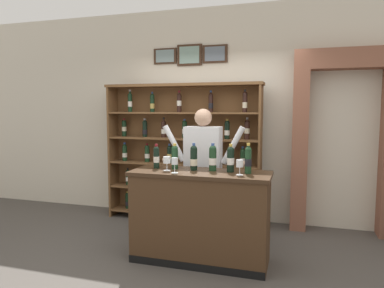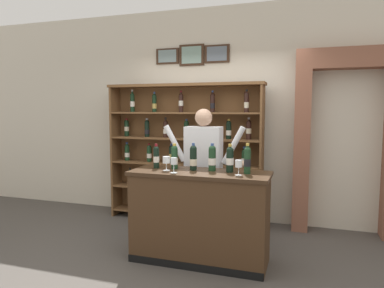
% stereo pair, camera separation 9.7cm
% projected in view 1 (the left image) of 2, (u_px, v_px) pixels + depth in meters
% --- Properties ---
extents(ground_plane, '(14.00, 14.00, 0.02)m').
position_uv_depth(ground_plane, '(186.00, 259.00, 3.95)').
color(ground_plane, '#47423D').
extents(back_wall, '(12.00, 0.19, 3.16)m').
position_uv_depth(back_wall, '(219.00, 114.00, 5.36)').
color(back_wall, beige).
rests_on(back_wall, ground).
extents(wine_shelf, '(2.34, 0.33, 2.03)m').
position_uv_depth(wine_shelf, '(183.00, 149.00, 5.21)').
color(wine_shelf, brown).
rests_on(wine_shelf, ground).
extents(archway_doorway, '(1.32, 0.45, 2.44)m').
position_uv_depth(archway_doorway, '(343.00, 133.00, 4.75)').
color(archway_doorway, brown).
rests_on(archway_doorway, ground).
extents(tasting_counter, '(1.51, 0.56, 1.00)m').
position_uv_depth(tasting_counter, '(200.00, 216.00, 3.85)').
color(tasting_counter, '#422B19').
rests_on(tasting_counter, ground).
extents(shopkeeper, '(1.06, 0.22, 1.67)m').
position_uv_depth(shopkeeper, '(203.00, 160.00, 4.34)').
color(shopkeeper, '#2D3347').
rests_on(shopkeeper, ground).
extents(tasting_bottle_prosecco, '(0.07, 0.07, 0.28)m').
position_uv_depth(tasting_bottle_prosecco, '(156.00, 157.00, 4.00)').
color(tasting_bottle_prosecco, black).
rests_on(tasting_bottle_prosecco, tasting_counter).
extents(tasting_bottle_rosso, '(0.08, 0.08, 0.29)m').
position_uv_depth(tasting_bottle_rosso, '(175.00, 157.00, 3.95)').
color(tasting_bottle_rosso, '#19381E').
rests_on(tasting_bottle_rosso, tasting_counter).
extents(tasting_bottle_brunello, '(0.08, 0.08, 0.30)m').
position_uv_depth(tasting_bottle_brunello, '(194.00, 158.00, 3.87)').
color(tasting_bottle_brunello, black).
rests_on(tasting_bottle_brunello, tasting_counter).
extents(tasting_bottle_super_tuscan, '(0.08, 0.08, 0.30)m').
position_uv_depth(tasting_bottle_super_tuscan, '(213.00, 158.00, 3.83)').
color(tasting_bottle_super_tuscan, '#19381E').
rests_on(tasting_bottle_super_tuscan, tasting_counter).
extents(tasting_bottle_riserva, '(0.08, 0.08, 0.30)m').
position_uv_depth(tasting_bottle_riserva, '(231.00, 159.00, 3.76)').
color(tasting_bottle_riserva, black).
rests_on(tasting_bottle_riserva, tasting_counter).
extents(tasting_bottle_chianti, '(0.07, 0.07, 0.32)m').
position_uv_depth(tasting_bottle_chianti, '(248.00, 159.00, 3.67)').
color(tasting_bottle_chianti, '#19381E').
rests_on(tasting_bottle_chianti, tasting_counter).
extents(wine_glass_right, '(0.07, 0.07, 0.16)m').
position_uv_depth(wine_glass_right, '(175.00, 162.00, 3.70)').
color(wine_glass_right, silver).
rests_on(wine_glass_right, tasting_counter).
extents(wine_glass_center, '(0.07, 0.07, 0.16)m').
position_uv_depth(wine_glass_center, '(240.00, 164.00, 3.58)').
color(wine_glass_center, silver).
rests_on(wine_glass_center, tasting_counter).
extents(wine_glass_spare, '(0.08, 0.08, 0.16)m').
position_uv_depth(wine_glass_spare, '(167.00, 161.00, 3.84)').
color(wine_glass_spare, silver).
rests_on(wine_glass_spare, tasting_counter).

